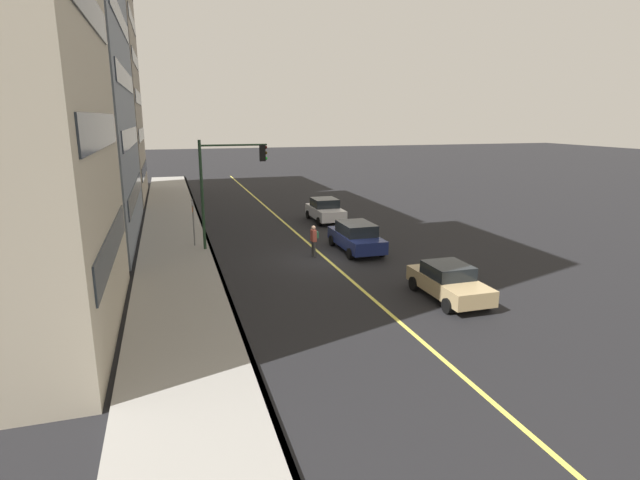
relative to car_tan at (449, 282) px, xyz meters
The scene contains 12 objects.
ground 7.92m from the car_tan, 22.04° to the left, with size 200.00×200.00×0.00m, color black.
sidewalk_slab 12.80m from the car_tan, 55.14° to the left, with size 80.00×3.93×0.15m, color gray.
curb_edge 11.31m from the car_tan, 49.67° to the left, with size 80.00×0.16×0.15m, color slate.
lane_stripe_center 7.92m from the car_tan, 22.04° to the left, with size 80.00×0.16×0.01m, color #D8CC4C.
building_midblock 25.71m from the car_tan, 46.72° to the left, with size 16.65×9.02×22.23m.
building_glass_right 38.60m from the car_tan, 30.53° to the left, with size 13.12×12.70×21.07m.
car_tan is the anchor object (origin of this frame).
car_navy 8.23m from the car_tan, ahead, with size 4.60×2.02×1.60m.
car_white 16.56m from the car_tan, ahead, with size 4.15×2.01×1.62m.
pedestrian_with_backpack 8.52m from the car_tan, 23.83° to the left, with size 0.41×0.38×1.68m.
traffic_light_mast 13.42m from the car_tan, 35.78° to the left, with size 0.28×3.71×6.09m.
street_sign_post 14.89m from the car_tan, 39.40° to the left, with size 0.60×0.08×2.80m.
Camera 1 is at (-24.34, 7.72, 7.23)m, focal length 28.14 mm.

